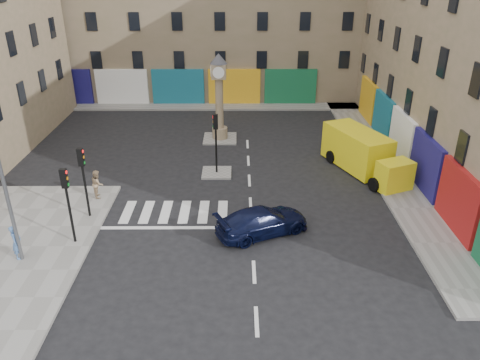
{
  "coord_description": "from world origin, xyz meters",
  "views": [
    {
      "loc": [
        -0.67,
        -18.29,
        12.2
      ],
      "look_at": [
        -0.58,
        2.92,
        2.0
      ],
      "focal_mm": 35.0,
      "sensor_mm": 36.0,
      "label": 1
    }
  ],
  "objects_px": {
    "clock_pillar": "(219,92)",
    "traffic_light_left_far": "(83,172)",
    "yellow_van": "(363,153)",
    "traffic_light_island": "(216,134)",
    "pedestrian_tan": "(98,184)",
    "traffic_light_left_near": "(67,194)",
    "navy_sedan": "(262,221)",
    "pedestrian_blue": "(16,242)"
  },
  "relations": [
    {
      "from": "clock_pillar",
      "to": "yellow_van",
      "type": "height_order",
      "value": "clock_pillar"
    },
    {
      "from": "traffic_light_island",
      "to": "pedestrian_tan",
      "type": "height_order",
      "value": "traffic_light_island"
    },
    {
      "from": "traffic_light_island",
      "to": "pedestrian_blue",
      "type": "distance_m",
      "value": 12.44
    },
    {
      "from": "clock_pillar",
      "to": "pedestrian_tan",
      "type": "relative_size",
      "value": 3.9
    },
    {
      "from": "clock_pillar",
      "to": "traffic_light_left_far",
      "type": "bearing_deg",
      "value": -118.94
    },
    {
      "from": "traffic_light_left_far",
      "to": "yellow_van",
      "type": "distance_m",
      "value": 16.43
    },
    {
      "from": "traffic_light_left_near",
      "to": "traffic_light_left_far",
      "type": "distance_m",
      "value": 2.4
    },
    {
      "from": "pedestrian_blue",
      "to": "pedestrian_tan",
      "type": "relative_size",
      "value": 1.02
    },
    {
      "from": "traffic_light_left_near",
      "to": "traffic_light_island",
      "type": "bearing_deg",
      "value": 51.07
    },
    {
      "from": "yellow_van",
      "to": "pedestrian_blue",
      "type": "xyz_separation_m",
      "value": [
        -17.37,
        -9.44,
        -0.26
      ]
    },
    {
      "from": "pedestrian_tan",
      "to": "navy_sedan",
      "type": "bearing_deg",
      "value": -127.33
    },
    {
      "from": "traffic_light_left_near",
      "to": "traffic_light_left_far",
      "type": "xyz_separation_m",
      "value": [
        0.0,
        2.4,
        0.0
      ]
    },
    {
      "from": "yellow_van",
      "to": "navy_sedan",
      "type": "bearing_deg",
      "value": -154.78
    },
    {
      "from": "traffic_light_left_far",
      "to": "clock_pillar",
      "type": "xyz_separation_m",
      "value": [
        6.3,
        11.4,
        0.93
      ]
    },
    {
      "from": "traffic_light_island",
      "to": "yellow_van",
      "type": "height_order",
      "value": "traffic_light_island"
    },
    {
      "from": "traffic_light_left_far",
      "to": "clock_pillar",
      "type": "distance_m",
      "value": 13.05
    },
    {
      "from": "clock_pillar",
      "to": "navy_sedan",
      "type": "distance_m",
      "value": 13.45
    },
    {
      "from": "pedestrian_blue",
      "to": "yellow_van",
      "type": "bearing_deg",
      "value": -68.12
    },
    {
      "from": "pedestrian_blue",
      "to": "pedestrian_tan",
      "type": "xyz_separation_m",
      "value": [
        1.96,
        5.8,
        -0.02
      ]
    },
    {
      "from": "traffic_light_island",
      "to": "clock_pillar",
      "type": "bearing_deg",
      "value": 90.0
    },
    {
      "from": "traffic_light_left_far",
      "to": "pedestrian_tan",
      "type": "relative_size",
      "value": 2.37
    },
    {
      "from": "traffic_light_left_near",
      "to": "pedestrian_blue",
      "type": "bearing_deg",
      "value": -147.84
    },
    {
      "from": "traffic_light_left_near",
      "to": "navy_sedan",
      "type": "xyz_separation_m",
      "value": [
        8.79,
        0.9,
        -1.96
      ]
    },
    {
      "from": "traffic_light_island",
      "to": "navy_sedan",
      "type": "bearing_deg",
      "value": -70.15
    },
    {
      "from": "traffic_light_left_far",
      "to": "traffic_light_island",
      "type": "height_order",
      "value": "traffic_light_left_far"
    },
    {
      "from": "traffic_light_island",
      "to": "clock_pillar",
      "type": "relative_size",
      "value": 0.61
    },
    {
      "from": "traffic_light_left_near",
      "to": "yellow_van",
      "type": "relative_size",
      "value": 0.54
    },
    {
      "from": "traffic_light_left_far",
      "to": "pedestrian_blue",
      "type": "xyz_separation_m",
      "value": [
        -2.04,
        -3.69,
        -1.67
      ]
    },
    {
      "from": "clock_pillar",
      "to": "pedestrian_blue",
      "type": "relative_size",
      "value": 3.82
    },
    {
      "from": "traffic_light_left_near",
      "to": "clock_pillar",
      "type": "distance_m",
      "value": 15.19
    },
    {
      "from": "traffic_light_left_near",
      "to": "pedestrian_tan",
      "type": "relative_size",
      "value": 2.37
    },
    {
      "from": "traffic_light_left_far",
      "to": "yellow_van",
      "type": "bearing_deg",
      "value": 20.57
    },
    {
      "from": "clock_pillar",
      "to": "navy_sedan",
      "type": "xyz_separation_m",
      "value": [
        2.49,
        -12.9,
        -2.88
      ]
    },
    {
      "from": "traffic_light_left_far",
      "to": "clock_pillar",
      "type": "relative_size",
      "value": 0.61
    },
    {
      "from": "traffic_light_island",
      "to": "clock_pillar",
      "type": "xyz_separation_m",
      "value": [
        0.0,
        6.0,
        0.96
      ]
    },
    {
      "from": "pedestrian_blue",
      "to": "pedestrian_tan",
      "type": "bearing_deg",
      "value": -25.3
    },
    {
      "from": "traffic_light_left_far",
      "to": "traffic_light_island",
      "type": "distance_m",
      "value": 8.3
    },
    {
      "from": "clock_pillar",
      "to": "pedestrian_tan",
      "type": "xyz_separation_m",
      "value": [
        -6.38,
        -9.28,
        -2.62
      ]
    },
    {
      "from": "traffic_light_left_near",
      "to": "yellow_van",
      "type": "bearing_deg",
      "value": 28.0
    },
    {
      "from": "traffic_light_island",
      "to": "navy_sedan",
      "type": "relative_size",
      "value": 0.81
    },
    {
      "from": "traffic_light_left_near",
      "to": "navy_sedan",
      "type": "height_order",
      "value": "traffic_light_left_near"
    },
    {
      "from": "traffic_light_left_near",
      "to": "traffic_light_island",
      "type": "height_order",
      "value": "traffic_light_left_near"
    }
  ]
}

